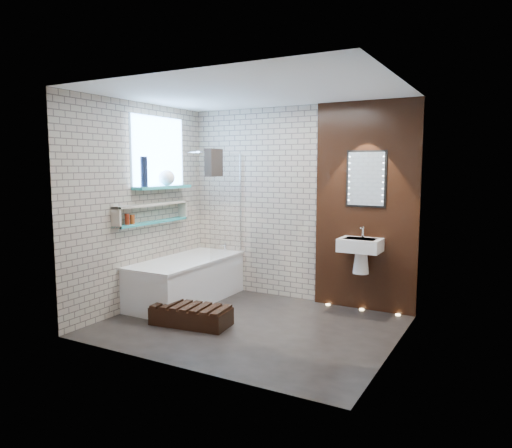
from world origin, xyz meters
The scene contains 15 objects.
ground centered at (0.00, 0.00, 0.00)m, with size 3.20×3.20×0.00m, color black.
room_shell centered at (0.00, 0.00, 1.30)m, with size 3.24×3.20×2.60m.
walnut_panel centered at (0.95, 1.27, 1.30)m, with size 1.30×0.06×2.60m, color black.
clerestory_window centered at (-1.57, 0.35, 1.90)m, with size 0.18×1.00×0.94m.
display_niche centered at (-1.53, 0.15, 1.20)m, with size 0.14×1.30×0.26m.
bathtub centered at (-1.22, 0.45, 0.29)m, with size 0.79×1.74×0.70m.
bath_screen centered at (-0.87, 0.89, 1.28)m, with size 0.01×0.78×1.40m, color white.
towel centered at (-0.87, 0.60, 1.85)m, with size 0.11×0.27×0.36m, color black.
shower_head centered at (-1.30, 0.95, 2.00)m, with size 0.18×0.18×0.02m, color silver.
washbasin centered at (0.95, 1.07, 0.79)m, with size 0.50×0.36×0.58m.
led_mirror centered at (0.95, 1.23, 1.65)m, with size 0.50×0.02×0.70m.
walnut_step centered at (-0.60, -0.30, 0.10)m, with size 0.90×0.40×0.20m, color black.
niche_bottles centered at (-1.53, -0.26, 1.16)m, with size 0.06×0.15×0.13m.
sill_vases centered at (-1.50, 0.31, 1.67)m, with size 0.20×0.59×0.38m.
floor_uplights centered at (0.95, 1.20, 0.01)m, with size 0.96×0.06×0.01m.
Camera 1 is at (2.59, -4.57, 1.80)m, focal length 33.44 mm.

